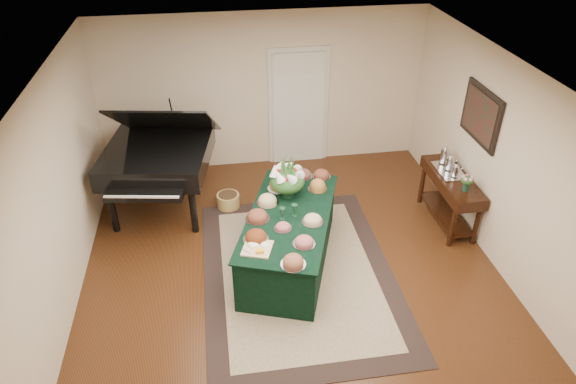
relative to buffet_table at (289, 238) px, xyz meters
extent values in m
plane|color=black|center=(0.00, -0.16, -0.40)|extent=(6.00, 6.00, 0.00)
cube|color=black|center=(0.08, -0.27, -0.39)|extent=(2.50, 3.50, 0.01)
cube|color=#C7B595|center=(0.08, -0.27, -0.39)|extent=(2.00, 3.00, 0.01)
cube|color=silver|center=(0.60, 2.82, 0.65)|extent=(1.05, 0.04, 2.10)
cube|color=white|center=(0.60, 2.80, 0.60)|extent=(0.90, 0.06, 2.00)
cube|color=black|center=(0.00, 0.00, -0.01)|extent=(1.61, 2.32, 0.77)
cube|color=black|center=(0.00, 0.00, 0.38)|extent=(1.69, 2.40, 0.02)
cylinder|color=silver|center=(-0.42, -0.03, 0.40)|extent=(0.32, 0.32, 0.01)
ellipsoid|color=brown|center=(-0.42, -0.03, 0.45)|extent=(0.26, 0.26, 0.09)
cylinder|color=silver|center=(-0.07, 0.65, 0.40)|extent=(0.28, 0.28, 0.01)
ellipsoid|color=#BF7D37|center=(-0.07, 0.65, 0.47)|extent=(0.23, 0.23, 0.14)
cylinder|color=silver|center=(-0.48, -0.45, 0.40)|extent=(0.32, 0.32, 0.01)
ellipsoid|color=maroon|center=(-0.48, -0.45, 0.45)|extent=(0.26, 0.26, 0.09)
cylinder|color=silver|center=(-0.13, -0.29, 0.40)|extent=(0.23, 0.23, 0.01)
ellipsoid|color=#C66363|center=(-0.13, -0.29, 0.43)|extent=(0.19, 0.19, 0.06)
cylinder|color=silver|center=(-0.25, 0.31, 0.40)|extent=(0.30, 0.30, 0.01)
ellipsoid|color=beige|center=(-0.25, 0.31, 0.45)|extent=(0.25, 0.25, 0.09)
cylinder|color=silver|center=(0.48, 0.54, 0.40)|extent=(0.28, 0.28, 0.01)
ellipsoid|color=#BF7D37|center=(0.48, 0.54, 0.46)|extent=(0.23, 0.23, 0.11)
cylinder|color=silver|center=(0.34, 0.92, 0.40)|extent=(0.31, 0.31, 0.01)
ellipsoid|color=brown|center=(0.34, 0.92, 0.44)|extent=(0.25, 0.25, 0.07)
cylinder|color=silver|center=(-0.11, -0.97, 0.40)|extent=(0.29, 0.29, 0.01)
ellipsoid|color=#98593D|center=(-0.11, -0.97, 0.45)|extent=(0.24, 0.24, 0.09)
cylinder|color=silver|center=(0.61, 0.87, 0.40)|extent=(0.27, 0.27, 0.01)
ellipsoid|color=brown|center=(0.61, 0.87, 0.44)|extent=(0.23, 0.23, 0.07)
cylinder|color=silver|center=(0.08, -0.63, 0.40)|extent=(0.28, 0.28, 0.01)
ellipsoid|color=#C66363|center=(0.08, -0.63, 0.44)|extent=(0.23, 0.23, 0.07)
cylinder|color=silver|center=(0.27, -0.21, 0.40)|extent=(0.28, 0.28, 0.01)
ellipsoid|color=beige|center=(0.27, -0.21, 0.44)|extent=(0.23, 0.23, 0.07)
cylinder|color=silver|center=(0.06, 1.03, 0.40)|extent=(0.29, 0.29, 0.01)
ellipsoid|color=brown|center=(0.06, 1.03, 0.44)|extent=(0.24, 0.24, 0.08)
cube|color=tan|center=(-0.48, -0.63, 0.40)|extent=(0.43, 0.43, 0.02)
ellipsoid|color=white|center=(-0.53, -0.57, 0.45)|extent=(0.14, 0.14, 0.08)
ellipsoid|color=white|center=(-0.39, -0.60, 0.44)|extent=(0.12, 0.12, 0.07)
cube|color=gold|center=(-0.46, -0.72, 0.44)|extent=(0.09, 0.07, 0.05)
cylinder|color=#163723|center=(0.05, 0.46, 0.48)|extent=(0.18, 0.18, 0.18)
ellipsoid|color=#295723|center=(0.05, 0.46, 0.62)|extent=(0.47, 0.47, 0.31)
cylinder|color=black|center=(-2.44, 1.10, -0.02)|extent=(0.10, 0.10, 0.75)
cylinder|color=black|center=(-1.27, 0.90, -0.02)|extent=(0.10, 0.10, 0.75)
cylinder|color=black|center=(-1.63, 2.32, -0.02)|extent=(0.10, 0.10, 0.75)
cube|color=black|center=(-1.75, 1.63, 0.52)|extent=(1.75, 1.84, 0.32)
cube|color=black|center=(-1.90, 0.73, 0.41)|extent=(1.10, 0.40, 0.10)
cube|color=black|center=(-1.57, 1.76, 1.03)|extent=(1.62, 1.39, 0.83)
cylinder|color=#AD8745|center=(-0.75, 1.47, -0.29)|extent=(0.36, 0.36, 0.22)
cylinder|color=black|center=(2.32, -0.01, -0.09)|extent=(0.07, 0.07, 0.62)
cylinder|color=black|center=(2.68, -0.01, -0.09)|extent=(0.07, 0.07, 0.62)
cylinder|color=black|center=(2.32, 1.13, -0.09)|extent=(0.07, 0.07, 0.62)
cylinder|color=black|center=(2.68, 1.13, -0.09)|extent=(0.07, 0.07, 0.62)
cube|color=black|center=(2.50, 0.56, 0.32)|extent=(0.45, 1.35, 0.18)
cube|color=black|center=(2.50, 0.56, -0.25)|extent=(0.38, 1.19, 0.03)
cube|color=silver|center=(2.50, 0.71, 0.41)|extent=(0.34, 0.58, 0.02)
cylinder|color=#163723|center=(2.50, 0.18, 0.47)|extent=(0.09, 0.09, 0.13)
ellipsoid|color=pink|center=(2.50, 0.18, 0.59)|extent=(0.19, 0.19, 0.13)
cube|color=black|center=(2.72, 0.56, 1.35)|extent=(0.04, 0.95, 0.75)
cube|color=#51151A|center=(2.70, 0.56, 1.35)|extent=(0.01, 0.82, 0.62)
camera|label=1|loc=(-0.85, -5.36, 4.26)|focal=32.00mm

